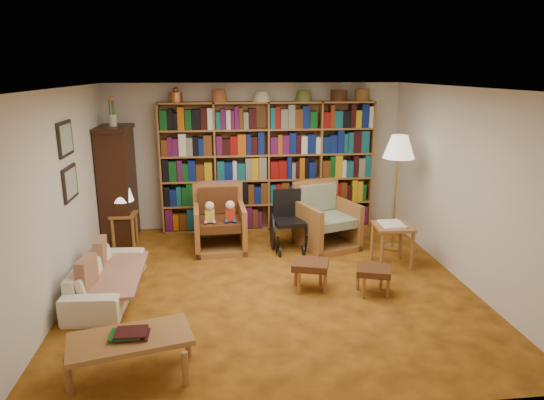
{
  "coord_description": "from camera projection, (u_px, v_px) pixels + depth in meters",
  "views": [
    {
      "loc": [
        -0.65,
        -5.79,
        2.7
      ],
      "look_at": [
        0.07,
        0.6,
        0.98
      ],
      "focal_mm": 32.0,
      "sensor_mm": 36.0,
      "label": 1
    }
  ],
  "objects": [
    {
      "name": "footstool_a",
      "position": [
        310.0,
        267.0,
        6.1
      ],
      "size": [
        0.53,
        0.49,
        0.38
      ],
      "color": "#4F2915",
      "rests_on": "floor"
    },
    {
      "name": "side_table_lamp",
      "position": [
        124.0,
        222.0,
        7.62
      ],
      "size": [
        0.4,
        0.4,
        0.53
      ],
      "color": "#A06B31",
      "rests_on": "floor"
    },
    {
      "name": "floor_lamp",
      "position": [
        399.0,
        152.0,
        7.19
      ],
      "size": [
        0.47,
        0.47,
        1.78
      ],
      "color": "gold",
      "rests_on": "floor"
    },
    {
      "name": "table_lamp",
      "position": [
        122.0,
        193.0,
        7.5
      ],
      "size": [
        0.36,
        0.36,
        0.48
      ],
      "color": "gold",
      "rests_on": "side_table_lamp"
    },
    {
      "name": "footstool_b",
      "position": [
        373.0,
        272.0,
        5.98
      ],
      "size": [
        0.49,
        0.45,
        0.35
      ],
      "color": "#4F2915",
      "rests_on": "floor"
    },
    {
      "name": "curio_cabinet",
      "position": [
        118.0,
        183.0,
        7.75
      ],
      "size": [
        0.5,
        0.95,
        2.4
      ],
      "color": "#34160E",
      "rests_on": "floor"
    },
    {
      "name": "sofa",
      "position": [
        107.0,
        278.0,
        5.94
      ],
      "size": [
        1.65,
        0.71,
        0.47
      ],
      "primitive_type": "imported",
      "rotation": [
        0.0,
        0.0,
        1.52
      ],
      "color": "#F0E8CB",
      "rests_on": "floor"
    },
    {
      "name": "coffee_table",
      "position": [
        130.0,
        341.0,
        4.37
      ],
      "size": [
        1.18,
        0.79,
        0.44
      ],
      "color": "#A06B31",
      "rests_on": "floor"
    },
    {
      "name": "bookshelf",
      "position": [
        268.0,
        163.0,
        8.28
      ],
      "size": [
        3.6,
        0.3,
        2.42
      ],
      "color": "#A06B31",
      "rests_on": "floor"
    },
    {
      "name": "wheelchair",
      "position": [
        288.0,
        222.0,
        7.52
      ],
      "size": [
        0.53,
        0.73,
        0.92
      ],
      "color": "black",
      "rests_on": "floor"
    },
    {
      "name": "ceiling",
      "position": [
        272.0,
        88.0,
        5.67
      ],
      "size": [
        5.0,
        5.0,
        0.0
      ],
      "primitive_type": "plane",
      "rotation": [
        3.14,
        0.0,
        0.0
      ],
      "color": "white",
      "rests_on": "wall_back"
    },
    {
      "name": "cushion_left",
      "position": [
        101.0,
        252.0,
        6.2
      ],
      "size": [
        0.13,
        0.37,
        0.36
      ],
      "primitive_type": "cube",
      "rotation": [
        0.0,
        0.0,
        0.05
      ],
      "color": "maroon",
      "rests_on": "sofa"
    },
    {
      "name": "floor",
      "position": [
        272.0,
        284.0,
        6.32
      ],
      "size": [
        5.0,
        5.0,
        0.0
      ],
      "primitive_type": "plane",
      "color": "#AF661A",
      "rests_on": "ground"
    },
    {
      "name": "wall_front",
      "position": [
        309.0,
        272.0,
        3.6
      ],
      "size": [
        5.0,
        0.0,
        5.0
      ],
      "primitive_type": "plane",
      "rotation": [
        -1.57,
        0.0,
        0.0
      ],
      "color": "silver",
      "rests_on": "floor"
    },
    {
      "name": "wall_left",
      "position": [
        62.0,
        197.0,
        5.73
      ],
      "size": [
        0.0,
        5.0,
        5.0
      ],
      "primitive_type": "plane",
      "rotation": [
        1.57,
        0.0,
        1.57
      ],
      "color": "silver",
      "rests_on": "floor"
    },
    {
      "name": "side_table_papers",
      "position": [
        393.0,
        232.0,
        6.8
      ],
      "size": [
        0.53,
        0.53,
        0.63
      ],
      "color": "#A06B31",
      "rests_on": "floor"
    },
    {
      "name": "armchair_leather",
      "position": [
        220.0,
        222.0,
        7.55
      ],
      "size": [
        0.82,
        0.88,
        1.0
      ],
      "color": "#A06B31",
      "rests_on": "floor"
    },
    {
      "name": "framed_pictures",
      "position": [
        68.0,
        161.0,
        5.92
      ],
      "size": [
        0.03,
        0.52,
        0.97
      ],
      "color": "black",
      "rests_on": "wall_left"
    },
    {
      "name": "armchair_sage",
      "position": [
        326.0,
        222.0,
        7.66
      ],
      "size": [
        1.08,
        1.08,
        1.01
      ],
      "color": "#A06B31",
      "rests_on": "floor"
    },
    {
      "name": "sofa_throw",
      "position": [
        110.0,
        273.0,
        5.93
      ],
      "size": [
        0.78,
        1.42,
        0.04
      ],
      "primitive_type": "cube",
      "rotation": [
        0.0,
        0.0,
        0.02
      ],
      "color": "beige",
      "rests_on": "sofa"
    },
    {
      "name": "wall_right",
      "position": [
        463.0,
        186.0,
        6.27
      ],
      "size": [
        0.0,
        5.0,
        5.0
      ],
      "primitive_type": "plane",
      "rotation": [
        1.57,
        0.0,
        -1.57
      ],
      "color": "silver",
      "rests_on": "floor"
    },
    {
      "name": "cushion_right",
      "position": [
        87.0,
        274.0,
        5.53
      ],
      "size": [
        0.18,
        0.39,
        0.38
      ],
      "primitive_type": "cube",
      "rotation": [
        0.0,
        0.0,
        -0.15
      ],
      "color": "maroon",
      "rests_on": "sofa"
    },
    {
      "name": "wall_back",
      "position": [
        256.0,
        157.0,
        8.4
      ],
      "size": [
        5.0,
        0.0,
        5.0
      ],
      "primitive_type": "plane",
      "rotation": [
        1.57,
        0.0,
        0.0
      ],
      "color": "silver",
      "rests_on": "floor"
    }
  ]
}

